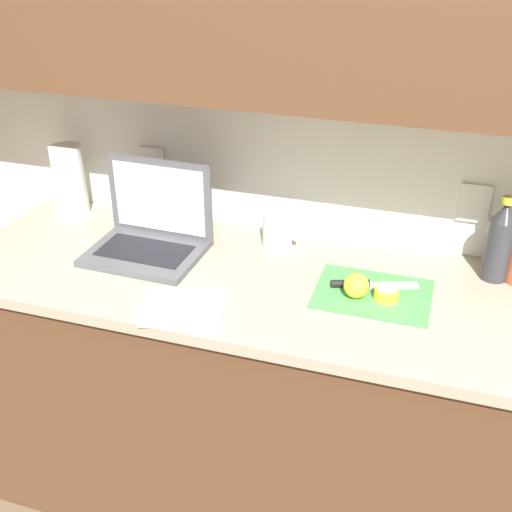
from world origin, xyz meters
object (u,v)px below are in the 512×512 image
Objects in this scene: cutting_board at (373,294)px; lemon_whole_beside at (356,286)px; knife at (360,284)px; laptop at (151,231)px; lemon_half_cut at (386,293)px; bottle_water_clear at (500,242)px; paper_towel_roll at (70,180)px; measuring_cup at (278,230)px.

cutting_board is 0.07m from lemon_whole_beside.
laptop is at bearing 157.48° from knife.
knife is 0.09m from lemon_half_cut.
bottle_water_clear reaches higher than lemon_half_cut.
laptop is 5.04× the size of lemon_whole_beside.
laptop reaches higher than lemon_half_cut.
cutting_board is 0.40m from bottle_water_clear.
paper_towel_roll reaches higher than lemon_half_cut.
lemon_half_cut is at bearing 10.19° from lemon_whole_beside.
lemon_half_cut is 0.60× the size of measuring_cup.
bottle_water_clear reaches higher than paper_towel_roll.
measuring_cup is at bearing -179.82° from bottle_water_clear.
laptop is 1.44× the size of knife.
bottle_water_clear is 1.42m from paper_towel_roll.
cutting_board is 1.30× the size of knife.
lemon_whole_beside is 0.61× the size of measuring_cup.
lemon_whole_beside is at bearing -142.81° from cutting_board.
bottle_water_clear is 0.66m from measuring_cup.
cutting_board is 0.05m from lemon_half_cut.
lemon_whole_beside is 0.27× the size of bottle_water_clear.
laptop reaches higher than lemon_whole_beside.
cutting_board is 1.25× the size of bottle_water_clear.
laptop reaches higher than cutting_board.
lemon_half_cut is 0.37m from bottle_water_clear.
lemon_whole_beside reaches higher than knife.
bottle_water_clear is 1.04× the size of paper_towel_roll.
laptop is 1.11× the size of cutting_board.
laptop is at bearing 174.07° from lemon_half_cut.
lemon_half_cut is at bearing -141.62° from bottle_water_clear.
knife is 2.16× the size of measuring_cup.
cutting_board is at bearing -31.08° from measuring_cup.
knife is 3.58× the size of lemon_half_cut.
cutting_board is 0.40m from measuring_cup.
bottle_water_clear is at bearing 9.66° from laptop.
bottle_water_clear reaches higher than cutting_board.
measuring_cup reaches higher than lemon_whole_beside.
knife reaches higher than cutting_board.
paper_towel_roll is at bearing 178.72° from measuring_cup.
bottle_water_clear reaches higher than lemon_whole_beside.
knife is 0.96× the size of bottle_water_clear.
lemon_whole_beside is 0.38m from measuring_cup.
bottle_water_clear is at bearing 7.50° from knife.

